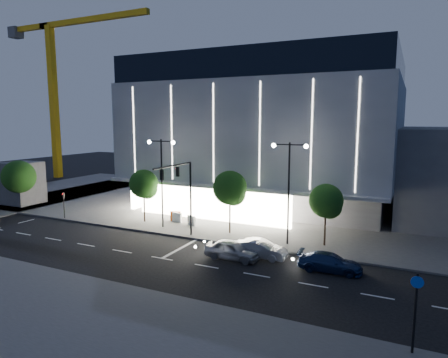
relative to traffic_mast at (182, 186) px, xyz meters
name	(u,v)px	position (x,y,z in m)	size (l,w,h in m)	color
ground	(152,249)	(-1.00, -3.34, -5.03)	(160.00, 160.00, 0.00)	black
sidewalk_museum	(290,202)	(4.00, 20.66, -4.95)	(70.00, 40.00, 0.15)	#474747
sidewalk_near	(96,327)	(4.00, -15.34, -4.95)	(70.00, 10.00, 0.15)	#474747
sidewalk_west	(17,198)	(-31.00, 6.66, -4.95)	(16.00, 50.00, 0.15)	#474747
museum	(273,133)	(1.98, 18.97, 4.25)	(30.00, 25.80, 18.00)	#4C4C51
traffic_mast	(182,186)	(0.00, 0.00, 0.00)	(0.33, 5.89, 7.07)	black
street_lamp_west	(162,170)	(-4.00, 2.66, 0.93)	(3.16, 0.36, 9.00)	black
street_lamp_east	(289,178)	(9.00, 2.66, 0.93)	(3.16, 0.36, 9.00)	black
ped_signal_far	(64,202)	(-16.00, 1.16, -3.14)	(0.22, 0.24, 3.00)	black
cycle_sign_pole	(415,309)	(19.00, -10.85, -2.74)	(0.56, 0.13, 4.00)	black
tower_crane	(56,67)	(-41.92, 24.66, 15.48)	(32.00, 2.00, 28.50)	gold
tree_left	(144,185)	(-6.97, 3.68, -0.99)	(3.02, 3.02, 5.72)	black
tree_mid	(230,190)	(3.03, 3.68, -0.69)	(3.25, 3.25, 6.15)	black
tree_right	(326,203)	(12.03, 3.68, -1.14)	(2.91, 2.91, 5.51)	black
car_lead	(232,250)	(6.08, -2.58, -4.27)	(1.78, 4.43, 1.51)	#9A9BA1
car_second	(260,249)	(7.94, -1.34, -4.32)	(1.51, 4.32, 1.42)	#B3B5BB
car_third	(330,262)	(13.50, -1.85, -4.36)	(1.87, 4.59, 1.33)	navy
barrier_b	(192,221)	(-1.67, 4.41, -4.38)	(1.10, 0.25, 1.00)	silver
barrier_c	(175,216)	(-4.24, 5.41, -4.38)	(1.10, 0.25, 1.00)	#CB450B
barrier_d	(177,217)	(-3.76, 4.96, -4.38)	(1.10, 0.25, 1.00)	white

